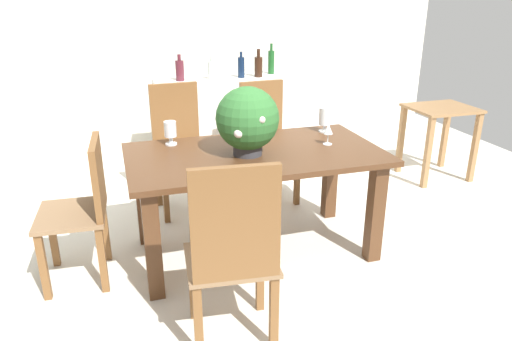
{
  "coord_description": "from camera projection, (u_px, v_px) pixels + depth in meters",
  "views": [
    {
      "loc": [
        -0.91,
        -3.12,
        1.81
      ],
      "look_at": [
        -0.0,
        -0.19,
        0.63
      ],
      "focal_mm": 33.68,
      "sensor_mm": 36.0,
      "label": 1
    }
  ],
  "objects": [
    {
      "name": "wine_bottle_amber",
      "position": [
        180.0,
        70.0,
        4.67
      ],
      "size": [
        0.08,
        0.08,
        0.25
      ],
      "color": "#511E28",
      "rests_on": "kitchen_counter"
    },
    {
      "name": "side_table",
      "position": [
        439.0,
        125.0,
        4.7
      ],
      "size": [
        0.61,
        0.53,
        0.72
      ],
      "color": "olive",
      "rests_on": "ground"
    },
    {
      "name": "flower_centerpiece",
      "position": [
        247.0,
        120.0,
        3.12
      ],
      "size": [
        0.42,
        0.42,
        0.46
      ],
      "color": "#333338",
      "rests_on": "dining_table"
    },
    {
      "name": "chair_far_left",
      "position": [
        178.0,
        142.0,
        4.04
      ],
      "size": [
        0.46,
        0.45,
        1.07
      ],
      "rotation": [
        0.0,
        0.0,
        0.06
      ],
      "color": "brown",
      "rests_on": "ground"
    },
    {
      "name": "crystal_vase_left",
      "position": [
        325.0,
        117.0,
        3.66
      ],
      "size": [
        0.09,
        0.09,
        0.19
      ],
      "color": "silver",
      "rests_on": "dining_table"
    },
    {
      "name": "dining_table",
      "position": [
        255.0,
        170.0,
        3.31
      ],
      "size": [
        1.72,
        0.94,
        0.76
      ],
      "color": "#4C2D19",
      "rests_on": "ground"
    },
    {
      "name": "wine_glass",
      "position": [
        328.0,
        130.0,
        3.37
      ],
      "size": [
        0.07,
        0.07,
        0.15
      ],
      "color": "silver",
      "rests_on": "dining_table"
    },
    {
      "name": "crystal_vase_center_near",
      "position": [
        170.0,
        131.0,
        3.37
      ],
      "size": [
        0.08,
        0.08,
        0.17
      ],
      "color": "silver",
      "rests_on": "dining_table"
    },
    {
      "name": "chair_head_end",
      "position": [
        85.0,
        203.0,
        3.03
      ],
      "size": [
        0.44,
        0.49,
        0.94
      ],
      "rotation": [
        0.0,
        0.0,
        -1.63
      ],
      "color": "brown",
      "rests_on": "ground"
    },
    {
      "name": "chair_near_left",
      "position": [
        233.0,
        250.0,
        2.39
      ],
      "size": [
        0.5,
        0.46,
        1.06
      ],
      "rotation": [
        0.0,
        0.0,
        3.05
      ],
      "color": "brown",
      "rests_on": "ground"
    },
    {
      "name": "chair_far_right",
      "position": [
        265.0,
        136.0,
        4.26
      ],
      "size": [
        0.47,
        0.48,
        1.04
      ],
      "rotation": [
        0.0,
        0.0,
        0.07
      ],
      "color": "brown",
      "rests_on": "ground"
    },
    {
      "name": "wine_bottle_green",
      "position": [
        258.0,
        66.0,
        4.86
      ],
      "size": [
        0.08,
        0.08,
        0.28
      ],
      "color": "black",
      "rests_on": "kitchen_counter"
    },
    {
      "name": "wine_bottle_dark",
      "position": [
        271.0,
        62.0,
        5.03
      ],
      "size": [
        0.07,
        0.07,
        0.31
      ],
      "color": "#194C1E",
      "rests_on": "kitchen_counter"
    },
    {
      "name": "kitchen_counter",
      "position": [
        251.0,
        121.0,
        5.08
      ],
      "size": [
        1.96,
        0.57,
        0.95
      ],
      "primitive_type": "cube",
      "color": "silver",
      "rests_on": "ground"
    },
    {
      "name": "wine_bottle_clear",
      "position": [
        241.0,
        67.0,
        4.82
      ],
      "size": [
        0.07,
        0.07,
        0.26
      ],
      "color": "#0F1E38",
      "rests_on": "kitchen_counter"
    },
    {
      "name": "ground_plane",
      "position": [
        249.0,
        239.0,
        3.68
      ],
      "size": [
        7.04,
        7.04,
        0.0
      ],
      "primitive_type": "plane",
      "color": "silver"
    },
    {
      "name": "back_wall",
      "position": [
        185.0,
        34.0,
        5.53
      ],
      "size": [
        6.4,
        0.1,
        2.6
      ],
      "primitive_type": "cube",
      "color": "beige",
      "rests_on": "ground"
    },
    {
      "name": "wine_bottle_tall",
      "position": [
        211.0,
        70.0,
        4.75
      ],
      "size": [
        0.07,
        0.07,
        0.23
      ],
      "color": "#B2BFB7",
      "rests_on": "kitchen_counter"
    }
  ]
}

